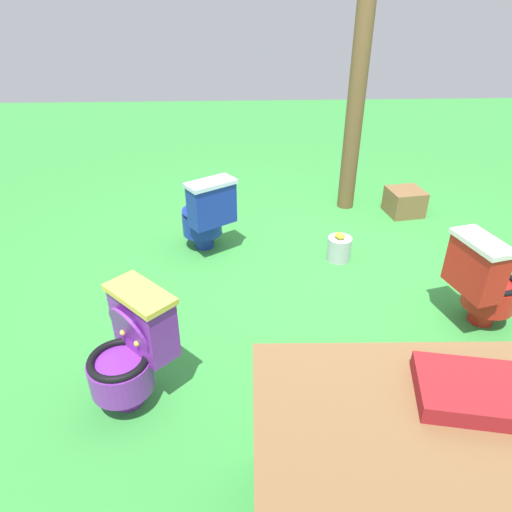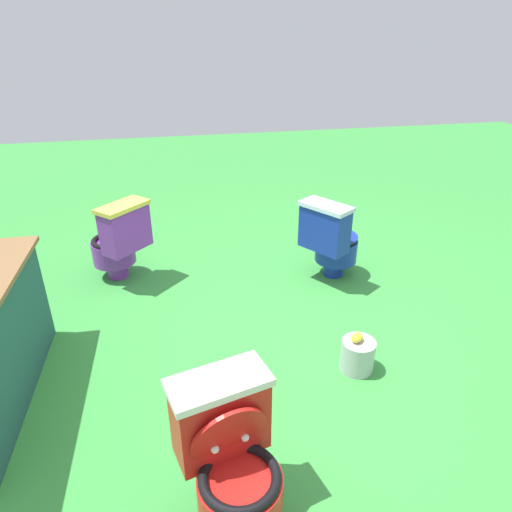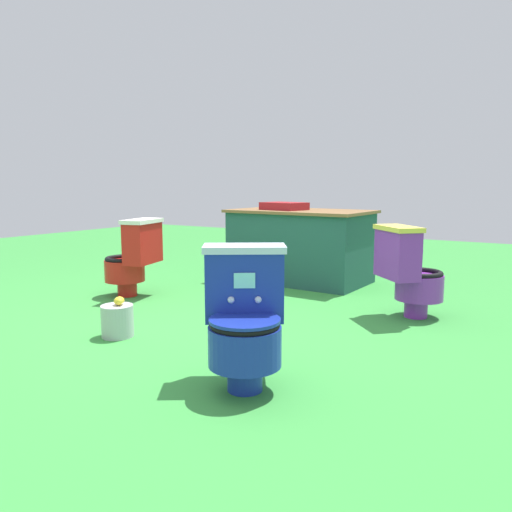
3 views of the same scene
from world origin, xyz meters
name	(u,v)px [view 2 (image 2 of 3)]	position (x,y,z in m)	size (l,w,h in m)	color
ground	(288,353)	(0.00, 0.00, 0.00)	(14.00, 14.00, 0.00)	green
toilet_red	(231,457)	(-1.07, 0.56, 0.37)	(0.58, 0.51, 0.73)	red
toilet_blue	(331,240)	(0.97, -0.64, 0.37)	(0.61, 0.63, 0.73)	#192D9E
toilet_purple	(119,241)	(1.31, 1.16, 0.37)	(0.63, 0.63, 0.73)	purple
lemon_bucket	(358,354)	(-0.24, -0.40, 0.12)	(0.22, 0.22, 0.28)	#B7B7BF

